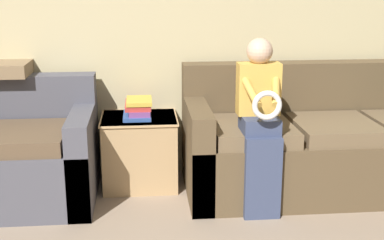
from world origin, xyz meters
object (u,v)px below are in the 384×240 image
Objects in this scene: throw_pillow at (4,69)px; book_stack at (138,108)px; child_left_seated at (260,118)px; side_shelf at (140,150)px; couch_main at (326,145)px.

book_stack is at bearing -6.30° from throw_pillow.
child_left_seated is at bearing -19.93° from throw_pillow.
child_left_seated is at bearing -33.86° from side_shelf.
couch_main is 0.79m from child_left_seated.
couch_main is at bearing -6.93° from throw_pillow.
couch_main is 1.80× the size of child_left_seated.
side_shelf is 1.54× the size of throw_pillow.
couch_main is 5.72× the size of throw_pillow.
book_stack is (-0.00, -0.00, 0.35)m from side_shelf.
throw_pillow is (-1.01, 0.11, 0.31)m from book_stack.
couch_main reaches higher than side_shelf.
book_stack is at bearing 172.63° from couch_main.
book_stack is at bearing -175.12° from side_shelf.
child_left_seated is 2.07× the size of side_shelf.
child_left_seated is 1.99m from throw_pillow.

